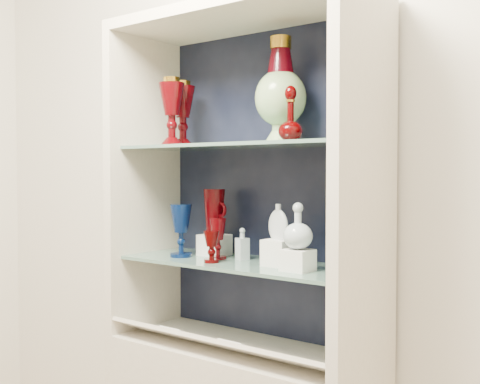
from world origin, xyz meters
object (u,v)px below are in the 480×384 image
Objects in this scene: pedestal_lamp_right at (172,112)px; ruby_pitcher at (214,212)px; clear_square_bottle at (242,244)px; lidded_bowl at (340,126)px; ruby_goblet_small at (212,247)px; ruby_goblet_tall at (218,239)px; clear_round_decanter at (298,227)px; ruby_decanter_a at (291,110)px; flat_flask at (278,221)px; cameo_medallion at (357,222)px; ruby_decanter_b at (363,111)px; cobalt_goblet at (181,231)px; pedestal_lamp_left at (183,114)px; enamel_urn at (281,90)px.

pedestal_lamp_right is 1.45× the size of ruby_pitcher.
lidded_bowl is at bearing -8.30° from clear_square_bottle.
ruby_goblet_small is 0.22m from ruby_pitcher.
ruby_goblet_tall is 1.04× the size of clear_round_decanter.
ruby_decanter_a reaches higher than flat_flask.
pedestal_lamp_right is 1.69× the size of ruby_goblet_tall.
cameo_medallion is (0.73, 0.08, -0.38)m from pedestal_lamp_right.
flat_flask is at bearing 0.65° from ruby_goblet_tall.
clear_round_decanter is (0.45, -0.11, -0.03)m from ruby_pitcher.
cameo_medallion reaches higher than clear_round_decanter.
ruby_pitcher is (-0.08, 0.07, 0.09)m from ruby_goblet_tall.
ruby_decanter_a is 1.17× the size of ruby_pitcher.
ruby_goblet_tall reaches higher than ruby_goblet_small.
flat_flask is (-0.07, 0.03, -0.37)m from ruby_decanter_a.
cobalt_goblet is at bearing -172.27° from ruby_decanter_b.
clear_square_bottle is (0.29, 0.01, -0.49)m from pedestal_lamp_left.
ruby_decanter_a is at bearing 159.80° from clear_round_decanter.
pedestal_lamp_right is 2.26× the size of ruby_goblet_small.
clear_square_bottle is at bearing 163.40° from ruby_decanter_a.
cameo_medallion is (0.18, 0.07, 0.02)m from clear_round_decanter.
pedestal_lamp_right reaches higher than flat_flask.
ruby_goblet_small is at bearing -172.52° from lidded_bowl.
pedestal_lamp_right is 0.54m from ruby_goblet_small.
cameo_medallion is at bearing 10.95° from ruby_goblet_small.
pedestal_lamp_left reaches higher than clear_round_decanter.
pedestal_lamp_right reaches higher than lidded_bowl.
ruby_pitcher reaches higher than ruby_goblet_tall.
clear_square_bottle is 0.80× the size of clear_round_decanter.
flat_flask is at bearing 156.01° from clear_round_decanter.
ruby_pitcher reaches higher than cameo_medallion.
pedestal_lamp_right is 2.02× the size of flat_flask.
cameo_medallion is at bearing 20.27° from clear_round_decanter.
lidded_bowl is 0.69× the size of cameo_medallion.
clear_round_decanter is (-0.14, -0.03, -0.32)m from lidded_bowl.
enamel_urn is at bearing 2.84° from pedestal_lamp_left.
clear_square_bottle is at bearing 20.68° from cobalt_goblet.
cameo_medallion reaches higher than flat_flask.
ruby_goblet_tall is 0.09m from ruby_goblet_small.
pedestal_lamp_right is 1.37× the size of ruby_decanter_b.
ruby_goblet_small is at bearing -12.17° from cobalt_goblet.
pedestal_lamp_left is 1.70× the size of ruby_goblet_tall.
cameo_medallion is (0.55, 0.02, 0.09)m from ruby_goblet_tall.
cobalt_goblet is at bearing -51.51° from pedestal_lamp_left.
ruby_goblet_small is at bearing -40.06° from ruby_pitcher.
lidded_bowl reaches higher than cameo_medallion.
ruby_decanter_a is 1.82× the size of ruby_goblet_small.
lidded_bowl is 0.35m from clear_round_decanter.
cameo_medallion is (0.04, 0.04, -0.30)m from lidded_bowl.
ruby_decanter_a is 0.38m from flat_flask.
pedestal_lamp_left is 0.10m from pedestal_lamp_right.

